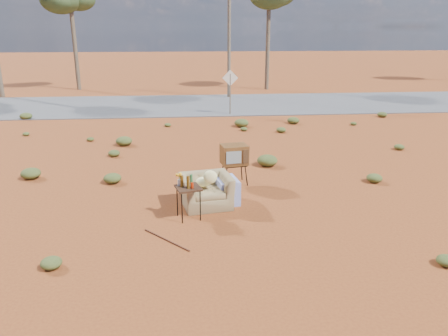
{
  "coord_description": "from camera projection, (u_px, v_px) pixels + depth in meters",
  "views": [
    {
      "loc": [
        -0.75,
        -9.31,
        4.16
      ],
      "look_at": [
        0.19,
        1.01,
        0.8
      ],
      "focal_mm": 35.0,
      "sensor_mm": 36.0,
      "label": 1
    }
  ],
  "objects": [
    {
      "name": "ground",
      "position": [
        220.0,
        214.0,
        10.16
      ],
      "size": [
        140.0,
        140.0,
        0.0
      ],
      "primitive_type": "plane",
      "color": "brown",
      "rests_on": "ground"
    },
    {
      "name": "rusty_bar",
      "position": [
        166.0,
        240.0,
        8.9
      ],
      "size": [
        0.95,
        1.05,
        0.04
      ],
      "primitive_type": "cylinder",
      "rotation": [
        0.0,
        1.57,
        -0.83
      ],
      "color": "#532816",
      "rests_on": "ground"
    },
    {
      "name": "side_table",
      "position": [
        186.0,
        186.0,
        9.73
      ],
      "size": [
        0.64,
        0.64,
        1.06
      ],
      "rotation": [
        0.0,
        0.0,
        0.26
      ],
      "color": "#351E13",
      "rests_on": "ground"
    },
    {
      "name": "utility_pole_center",
      "position": [
        229.0,
        27.0,
        25.63
      ],
      "size": [
        1.4,
        0.2,
        8.0
      ],
      "color": "brown",
      "rests_on": "ground"
    },
    {
      "name": "road_sign",
      "position": [
        230.0,
        84.0,
        21.2
      ],
      "size": [
        0.78,
        0.06,
        2.19
      ],
      "color": "brown",
      "rests_on": "ground"
    },
    {
      "name": "highway",
      "position": [
        198.0,
        105.0,
        24.37
      ],
      "size": [
        140.0,
        7.0,
        0.04
      ],
      "primitive_type": "cube",
      "color": "#565659",
      "rests_on": "ground"
    },
    {
      "name": "tv_unit",
      "position": [
        234.0,
        155.0,
        11.88
      ],
      "size": [
        0.77,
        0.66,
        1.11
      ],
      "rotation": [
        0.0,
        0.0,
        0.17
      ],
      "color": "black",
      "rests_on": "ground"
    },
    {
      "name": "scrub_patch",
      "position": [
        184.0,
        156.0,
        14.23
      ],
      "size": [
        17.49,
        8.07,
        0.33
      ],
      "color": "#4B5123",
      "rests_on": "ground"
    },
    {
      "name": "armchair",
      "position": [
        210.0,
        186.0,
        10.55
      ],
      "size": [
        1.48,
        1.11,
        1.03
      ],
      "rotation": [
        0.0,
        0.0,
        0.18
      ],
      "color": "olive",
      "rests_on": "ground"
    },
    {
      "name": "eucalyptus_near_left",
      "position": [
        71.0,
        6.0,
        28.63
      ],
      "size": [
        3.2,
        3.2,
        6.6
      ],
      "color": "brown",
      "rests_on": "ground"
    }
  ]
}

